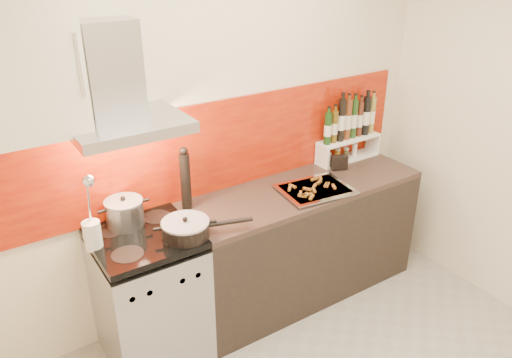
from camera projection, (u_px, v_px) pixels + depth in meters
back_wall at (219, 135)px, 3.35m from camera, size 3.40×0.02×2.60m
backsplash at (227, 145)px, 3.40m from camera, size 3.00×0.02×0.64m
range_stove at (151, 298)px, 3.15m from camera, size 0.60×0.60×0.91m
counter at (301, 240)px, 3.74m from camera, size 1.80×0.60×0.90m
range_hood at (118, 92)px, 2.69m from camera, size 0.62×0.50×0.61m
stock_pot at (125, 213)px, 3.01m from camera, size 0.23×0.23×0.20m
saute_pan at (187, 228)px, 2.91m from camera, size 0.53×0.28×0.13m
utensil_jar at (92, 227)px, 2.77m from camera, size 0.10×0.15×0.48m
pepper_mill at (185, 179)px, 3.17m from camera, size 0.07×0.07×0.43m
step_shelf at (350, 131)px, 3.88m from camera, size 0.56×0.15×0.51m
caddy_box at (339, 162)px, 3.78m from camera, size 0.13×0.10×0.11m
baking_tray at (315, 189)px, 3.47m from camera, size 0.53×0.43×0.03m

